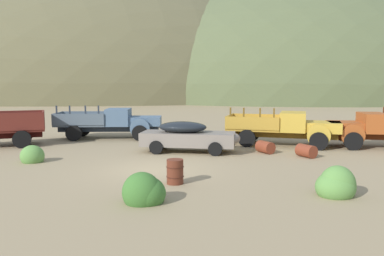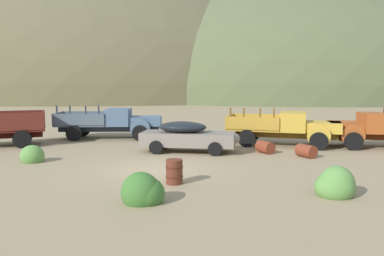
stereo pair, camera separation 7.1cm
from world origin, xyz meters
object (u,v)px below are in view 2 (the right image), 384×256
object	(u,v)px
truck_chalk_blue	(117,123)
oil_drum_by_truck	(306,151)
car_primer_gray	(191,136)
oil_drum_tipped	(265,147)
truck_oxide_orange	(375,129)
oil_drum_foreground	(174,172)
truck_faded_yellow	(291,128)

from	to	relation	value
truck_chalk_blue	oil_drum_by_truck	distance (m)	11.95
oil_drum_by_truck	car_primer_gray	bearing A→B (deg)	164.87
car_primer_gray	oil_drum_by_truck	size ratio (longest dim) A/B	4.85
car_primer_gray	oil_drum_by_truck	distance (m)	5.69
oil_drum_tipped	oil_drum_by_truck	bearing A→B (deg)	-32.67
truck_oxide_orange	oil_drum_foreground	world-z (taller)	truck_oxide_orange
truck_faded_yellow	truck_oxide_orange	xyz separation A→B (m)	(4.43, -0.71, 0.01)
truck_chalk_blue	oil_drum_foreground	size ratio (longest dim) A/B	7.57
truck_chalk_blue	oil_drum_tipped	bearing A→B (deg)	-32.87
car_primer_gray	oil_drum_by_truck	bearing A→B (deg)	-5.14
truck_faded_yellow	oil_drum_by_truck	bearing A→B (deg)	-75.63
truck_faded_yellow	oil_drum_tipped	size ratio (longest dim) A/B	6.11
truck_chalk_blue	truck_faded_yellow	world-z (taller)	same
oil_drum_tipped	oil_drum_by_truck	distance (m)	2.05
car_primer_gray	oil_drum_tipped	size ratio (longest dim) A/B	4.90
truck_faded_yellow	truck_oxide_orange	bearing A→B (deg)	8.22
car_primer_gray	truck_faded_yellow	size ratio (longest dim) A/B	0.80
oil_drum_tipped	oil_drum_by_truck	size ratio (longest dim) A/B	0.99
truck_oxide_orange	oil_drum_foreground	bearing A→B (deg)	43.42
truck_faded_yellow	oil_drum_foreground	size ratio (longest dim) A/B	7.50
truck_chalk_blue	oil_drum_tipped	xyz separation A→B (m)	(8.36, -5.25, -0.70)
truck_faded_yellow	oil_drum_by_truck	world-z (taller)	truck_faded_yellow
truck_oxide_orange	oil_drum_tipped	bearing A→B (deg)	22.88
truck_chalk_blue	oil_drum_foreground	world-z (taller)	truck_chalk_blue
truck_chalk_blue	oil_drum_foreground	xyz separation A→B (m)	(3.96, -11.03, -0.57)
car_primer_gray	oil_drum_foreground	distance (m)	6.19
car_primer_gray	oil_drum_foreground	size ratio (longest dim) A/B	6.01
truck_chalk_blue	car_primer_gray	world-z (taller)	truck_chalk_blue
car_primer_gray	truck_faded_yellow	xyz separation A→B (m)	(5.65, 1.89, 0.19)
truck_faded_yellow	oil_drum_tipped	bearing A→B (deg)	-112.74
truck_chalk_blue	truck_faded_yellow	size ratio (longest dim) A/B	1.01
oil_drum_foreground	truck_chalk_blue	bearing A→B (deg)	109.74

